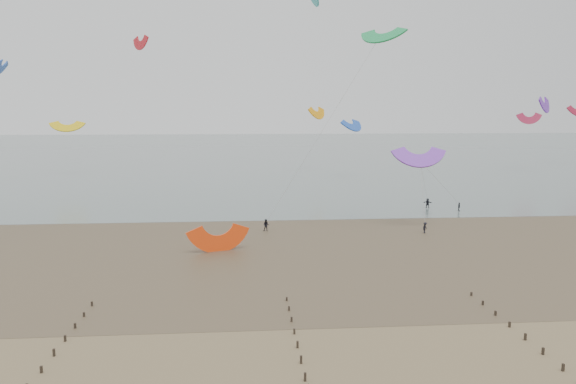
{
  "coord_description": "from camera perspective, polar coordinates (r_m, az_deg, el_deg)",
  "views": [
    {
      "loc": [
        0.04,
        -38.75,
        18.1
      ],
      "look_at": [
        5.4,
        28.0,
        8.0
      ],
      "focal_mm": 35.0,
      "sensor_mm": 36.0,
      "label": 1
    }
  ],
  "objects": [
    {
      "name": "sea_and_shore",
      "position": [
        75.47,
        -7.62,
        -5.37
      ],
      "size": [
        500.0,
        665.0,
        0.03
      ],
      "color": "#475654",
      "rests_on": "ground"
    },
    {
      "name": "kites_airborne",
      "position": [
        129.51,
        -1.75,
        10.24
      ],
      "size": [
        223.8,
        116.99,
        36.28
      ],
      "color": "#FF9C09",
      "rests_on": "ground"
    },
    {
      "name": "ground",
      "position": [
        42.77,
        -4.4,
        -16.49
      ],
      "size": [
        500.0,
        500.0,
        0.0
      ],
      "primitive_type": "plane",
      "color": "brown",
      "rests_on": "ground"
    },
    {
      "name": "kitesurfers",
      "position": [
        94.67,
        14.2,
        -2.18
      ],
      "size": [
        123.94,
        21.53,
        1.83
      ],
      "color": "black",
      "rests_on": "ground"
    },
    {
      "name": "grounded_kite",
      "position": [
        72.26,
        -7.04,
        -6.0
      ],
      "size": [
        8.03,
        7.06,
        3.72
      ],
      "primitive_type": null,
      "rotation": [
        1.54,
        0.0,
        0.31
      ],
      "color": "#FF4310",
      "rests_on": "ground"
    }
  ]
}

